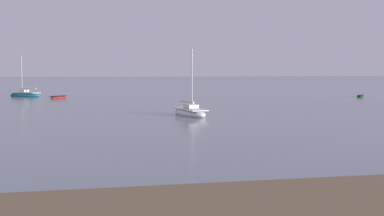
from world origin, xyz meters
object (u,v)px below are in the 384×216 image
at_px(rowboat_moored_1, 360,96).
at_px(sailboat_moored_2, 190,112).
at_px(sailboat_moored_0, 25,95).
at_px(rowboat_moored_5, 58,97).

distance_m(rowboat_moored_1, sailboat_moored_2, 45.07).
distance_m(sailboat_moored_0, sailboat_moored_2, 46.05).
xyz_separation_m(rowboat_moored_1, rowboat_moored_5, (-48.22, 6.84, 0.01)).
height_order(sailboat_moored_0, sailboat_moored_2, sailboat_moored_0).
bearing_deg(sailboat_moored_2, sailboat_moored_0, -166.87).
height_order(rowboat_moored_1, sailboat_moored_0, sailboat_moored_0).
xyz_separation_m(sailboat_moored_0, rowboat_moored_5, (5.64, -6.59, -0.16)).
bearing_deg(sailboat_moored_2, rowboat_moored_1, 118.07).
distance_m(rowboat_moored_1, sailboat_moored_0, 55.51).
bearing_deg(rowboat_moored_1, rowboat_moored_5, -68.24).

